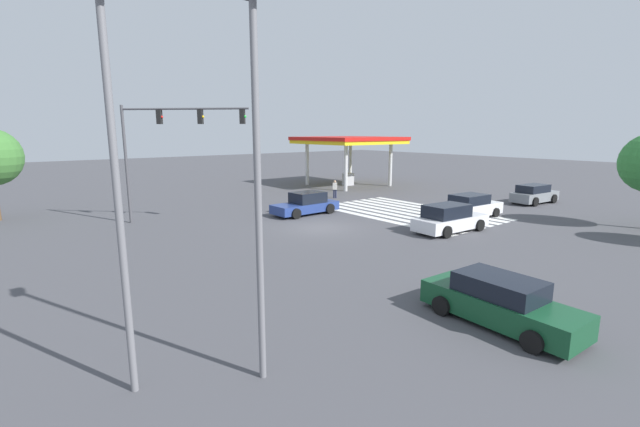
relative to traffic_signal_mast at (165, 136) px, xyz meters
The scene contains 12 objects.
ground_plane 10.87m from the traffic_signal_mast, 135.00° to the right, with size 153.01×153.01×0.00m, color #47474C.
crosswalk_markings 17.01m from the traffic_signal_mast, 114.41° to the right, with size 12.48×7.25×0.01m.
traffic_signal_mast is the anchor object (origin of this frame).
car_0 28.03m from the traffic_signal_mast, 111.99° to the right, with size 2.18×4.50×1.53m.
car_1 17.58m from the traffic_signal_mast, 135.40° to the right, with size 2.26×4.85×1.62m.
car_3 20.99m from the traffic_signal_mast, behind, with size 4.77×2.07×1.48m.
car_4 20.16m from the traffic_signal_mast, 122.05° to the right, with size 2.34×4.68×1.57m.
car_5 10.13m from the traffic_signal_mast, 107.27° to the right, with size 2.21×4.83×1.54m.
gas_station_canopy 22.89m from the traffic_signal_mast, 70.90° to the right, with size 9.10×9.10×5.12m.
pedestrian 15.58m from the traffic_signal_mast, 83.80° to the right, with size 0.41×0.41×1.55m.
street_light_pole_a 18.29m from the traffic_signal_mast, 158.31° to the left, with size 0.80×0.36×8.52m.
street_light_pole_b 18.78m from the traffic_signal_mast, 167.04° to the left, with size 0.80×0.36×8.60m.
Camera 1 is at (-19.72, 15.52, 5.74)m, focal length 24.00 mm.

